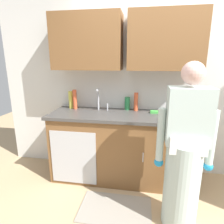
{
  "coord_description": "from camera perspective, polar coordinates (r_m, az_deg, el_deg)",
  "views": [
    {
      "loc": [
        -0.29,
        -1.75,
        1.62
      ],
      "look_at": [
        -0.67,
        0.55,
        1.0
      ],
      "focal_mm": 31.03,
      "sensor_mm": 36.0,
      "label": 1
    }
  ],
  "objects": [
    {
      "name": "ground_plane",
      "position": [
        2.4,
        15.65,
        -28.17
      ],
      "size": [
        9.0,
        9.0,
        0.0
      ],
      "primitive_type": "plane",
      "color": "tan"
    },
    {
      "name": "kitchen_wall_with_uppers",
      "position": [
        2.75,
        12.82,
        11.54
      ],
      "size": [
        4.8,
        0.44,
        2.7
      ],
      "color": "silver",
      "rests_on": "ground"
    },
    {
      "name": "counter_cabinet",
      "position": [
        2.73,
        2.99,
        -10.53
      ],
      "size": [
        1.9,
        0.62,
        0.9
      ],
      "color": "brown",
      "rests_on": "ground"
    },
    {
      "name": "countertop",
      "position": [
        2.56,
        3.21,
        -0.98
      ],
      "size": [
        1.96,
        0.66,
        0.04
      ],
      "primitive_type": "cube",
      "color": "#474442",
      "rests_on": "counter_cabinet"
    },
    {
      "name": "sink",
      "position": [
        2.62,
        -3.89,
        -0.5
      ],
      "size": [
        0.5,
        0.36,
        0.35
      ],
      "color": "#B7BABF",
      "rests_on": "counter_cabinet"
    },
    {
      "name": "person_at_sink",
      "position": [
        2.02,
        20.39,
        -13.46
      ],
      "size": [
        0.55,
        0.34,
        1.62
      ],
      "color": "white",
      "rests_on": "ground"
    },
    {
      "name": "floor_mat",
      "position": [
        2.43,
        0.98,
        -26.7
      ],
      "size": [
        0.8,
        0.5,
        0.01
      ],
      "primitive_type": "cube",
      "color": "gray",
      "rests_on": "ground"
    },
    {
      "name": "bottle_water_tall",
      "position": [
        2.83,
        -10.88,
        3.66
      ],
      "size": [
        0.06,
        0.06,
        0.28
      ],
      "primitive_type": "cylinder",
      "color": "#E05933",
      "rests_on": "countertop"
    },
    {
      "name": "bottle_dish_liquid",
      "position": [
        2.71,
        7.06,
        3.01
      ],
      "size": [
        0.06,
        0.06,
        0.25
      ],
      "primitive_type": "cylinder",
      "color": "#E05933",
      "rests_on": "countertop"
    },
    {
      "name": "bottle_cleaner_spray",
      "position": [
        2.76,
        4.54,
        2.54
      ],
      "size": [
        0.07,
        0.07,
        0.18
      ],
      "primitive_type": "cylinder",
      "color": "#2D8C4C",
      "rests_on": "countertop"
    },
    {
      "name": "bottle_soap",
      "position": [
        2.89,
        -12.03,
        3.55
      ],
      "size": [
        0.06,
        0.06,
        0.25
      ],
      "primitive_type": "cylinder",
      "color": "#D8D14C",
      "rests_on": "countertop"
    },
    {
      "name": "bottle_water_short",
      "position": [
        2.72,
        20.46,
        1.49
      ],
      "size": [
        0.08,
        0.08,
        0.19
      ],
      "primitive_type": "cylinder",
      "color": "#66388C",
      "rests_on": "countertop"
    },
    {
      "name": "cup_by_sink",
      "position": [
        2.52,
        19.5,
        -0.48
      ],
      "size": [
        0.08,
        0.08,
        0.1
      ],
      "primitive_type": "cylinder",
      "color": "#B24C47",
      "rests_on": "countertop"
    },
    {
      "name": "sponge",
      "position": [
        2.65,
        12.43,
        0.03
      ],
      "size": [
        0.11,
        0.07,
        0.03
      ],
      "primitive_type": "cube",
      "color": "#4CBF4C",
      "rests_on": "countertop"
    }
  ]
}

